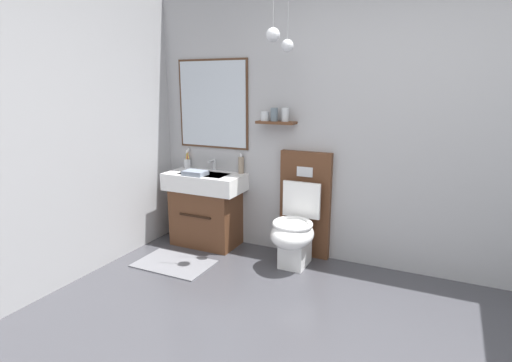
# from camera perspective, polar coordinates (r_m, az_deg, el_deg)

# --- Properties ---
(wall_back) EXTENTS (5.10, 0.65, 2.54)m
(wall_back) POSITION_cam_1_polar(r_m,az_deg,el_deg) (3.59, 20.98, 7.43)
(wall_back) COLOR #A8A8AA
(wall_back) RESTS_ON ground
(bath_mat) EXTENTS (0.68, 0.44, 0.01)m
(bath_mat) POSITION_cam_1_polar(r_m,az_deg,el_deg) (3.84, -11.41, -11.30)
(bath_mat) COLOR slate
(bath_mat) RESTS_ON ground
(vanity_sink_left) EXTENTS (0.78, 0.44, 0.74)m
(vanity_sink_left) POSITION_cam_1_polar(r_m,az_deg,el_deg) (4.14, -6.96, -3.57)
(vanity_sink_left) COLOR #56331E
(vanity_sink_left) RESTS_ON ground
(tap_on_left_sink) EXTENTS (0.03, 0.13, 0.11)m
(tap_on_left_sink) POSITION_cam_1_polar(r_m,az_deg,el_deg) (4.16, -6.01, 2.45)
(tap_on_left_sink) COLOR silver
(tap_on_left_sink) RESTS_ON vanity_sink_left
(toilet) EXTENTS (0.48, 0.63, 1.00)m
(toilet) POSITION_cam_1_polar(r_m,az_deg,el_deg) (3.71, 5.99, -5.83)
(toilet) COLOR #56331E
(toilet) RESTS_ON ground
(toothbrush_cup) EXTENTS (0.07, 0.07, 0.21)m
(toothbrush_cup) POSITION_cam_1_polar(r_m,az_deg,el_deg) (4.32, -9.60, 2.56)
(toothbrush_cup) COLOR silver
(toothbrush_cup) RESTS_ON vanity_sink_left
(soap_dispenser) EXTENTS (0.06, 0.06, 0.20)m
(soap_dispenser) POSITION_cam_1_polar(r_m,az_deg,el_deg) (4.00, -2.10, 2.30)
(soap_dispenser) COLOR gray
(soap_dispenser) RESTS_ON vanity_sink_left
(folded_hand_towel) EXTENTS (0.22, 0.16, 0.04)m
(folded_hand_towel) POSITION_cam_1_polar(r_m,az_deg,el_deg) (3.97, -8.50, 1.14)
(folded_hand_towel) COLOR gray
(folded_hand_towel) RESTS_ON vanity_sink_left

